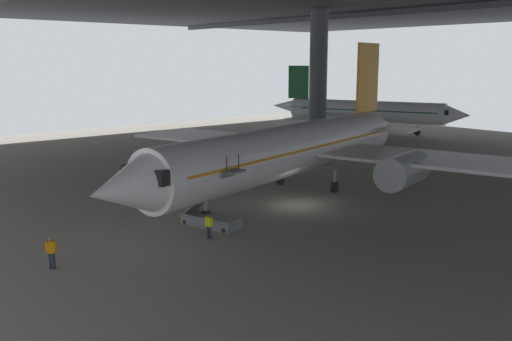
# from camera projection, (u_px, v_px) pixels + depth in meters

# --- Properties ---
(ground_plane) EXTENTS (110.00, 110.00, 0.00)m
(ground_plane) POSITION_uv_depth(u_px,v_px,m) (294.00, 204.00, 42.24)
(ground_plane) COLOR gray
(airplane_main) EXTENTS (38.08, 38.74, 12.14)m
(airplane_main) POSITION_uv_depth(u_px,v_px,m) (293.00, 149.00, 44.97)
(airplane_main) COLOR white
(airplane_main) RESTS_ON ground_plane
(boarding_stairs) EXTENTS (4.55, 2.40, 4.80)m
(boarding_stairs) POSITION_uv_depth(u_px,v_px,m) (212.00, 215.00, 36.49)
(boarding_stairs) COLOR slate
(boarding_stairs) RESTS_ON ground_plane
(crew_worker_near_nose) EXTENTS (0.32, 0.53, 1.71)m
(crew_worker_near_nose) POSITION_uv_depth(u_px,v_px,m) (51.00, 251.00, 28.87)
(crew_worker_near_nose) COLOR #232838
(crew_worker_near_nose) RESTS_ON ground_plane
(crew_worker_by_stairs) EXTENTS (0.52, 0.33, 1.56)m
(crew_worker_by_stairs) POSITION_uv_depth(u_px,v_px,m) (209.00, 225.00, 33.81)
(crew_worker_by_stairs) COLOR #232838
(crew_worker_by_stairs) RESTS_ON ground_plane
(airplane_distant) EXTENTS (29.21, 29.06, 9.75)m
(airplane_distant) POSITION_uv_depth(u_px,v_px,m) (362.00, 111.00, 84.66)
(airplane_distant) COLOR white
(airplane_distant) RESTS_ON ground_plane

